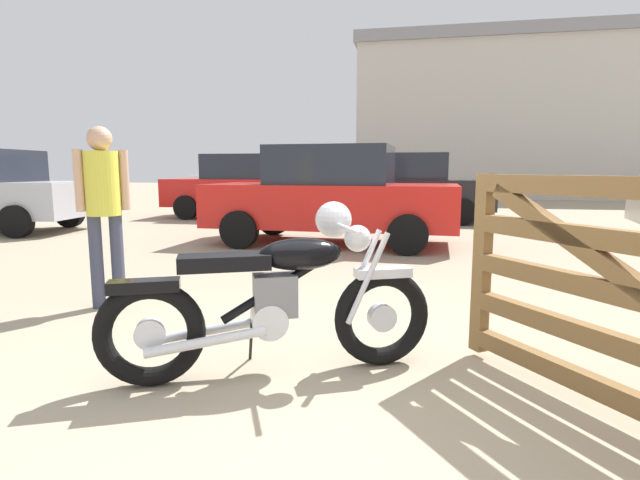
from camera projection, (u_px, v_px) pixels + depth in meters
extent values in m
plane|color=gray|center=(323.00, 402.00, 2.69)|extent=(80.00, 80.00, 0.00)
torus|color=black|center=(382.00, 317.00, 3.17)|extent=(0.62, 0.39, 0.64)
cylinder|color=silver|center=(382.00, 317.00, 3.17)|extent=(0.20, 0.15, 0.18)
torus|color=black|center=(150.00, 334.00, 2.85)|extent=(0.62, 0.39, 0.64)
cylinder|color=silver|center=(150.00, 334.00, 2.85)|extent=(0.20, 0.15, 0.18)
cube|color=silver|center=(383.00, 272.00, 3.13)|extent=(0.38, 0.28, 0.06)
cube|color=black|center=(144.00, 286.00, 2.81)|extent=(0.42, 0.30, 0.07)
cylinder|color=silver|center=(361.00, 273.00, 3.17)|extent=(0.27, 0.16, 0.58)
cylinder|color=silver|center=(368.00, 278.00, 3.03)|extent=(0.27, 0.16, 0.58)
sphere|color=silver|center=(358.00, 238.00, 3.06)|extent=(0.17, 0.17, 0.17)
cylinder|color=silver|center=(346.00, 228.00, 3.03)|extent=(0.31, 0.57, 0.03)
sphere|color=silver|center=(333.00, 220.00, 3.31)|extent=(0.25, 0.25, 0.25)
cylinder|color=black|center=(282.00, 284.00, 2.99)|extent=(0.70, 0.39, 0.47)
ellipsoid|color=black|center=(300.00, 254.00, 2.99)|extent=(0.56, 0.43, 0.20)
cube|color=black|center=(224.00, 262.00, 2.89)|extent=(0.57, 0.42, 0.09)
cube|color=slate|center=(275.00, 295.00, 2.99)|extent=(0.31, 0.28, 0.26)
cylinder|color=silver|center=(269.00, 319.00, 3.00)|extent=(0.29, 0.28, 0.22)
cylinder|color=silver|center=(206.00, 331.00, 3.02)|extent=(0.65, 0.37, 0.14)
cylinder|color=silver|center=(206.00, 342.00, 2.83)|extent=(0.65, 0.37, 0.14)
cylinder|color=black|center=(251.00, 342.00, 3.17)|extent=(0.13, 0.22, 0.33)
cube|color=brown|center=(482.00, 264.00, 3.25)|extent=(0.12, 0.13, 1.20)
cylinder|color=#383D51|center=(118.00, 261.00, 4.55)|extent=(0.12, 0.12, 0.86)
cylinder|color=#383D51|center=(97.00, 262.00, 4.47)|extent=(0.12, 0.12, 0.86)
cylinder|color=gold|center=(102.00, 184.00, 4.40)|extent=(0.30, 0.30, 0.58)
cylinder|color=tan|center=(125.00, 180.00, 4.48)|extent=(0.08, 0.08, 0.55)
cylinder|color=tan|center=(79.00, 181.00, 4.31)|extent=(0.08, 0.08, 0.55)
sphere|color=tan|center=(99.00, 139.00, 4.34)|extent=(0.22, 0.22, 0.22)
cylinder|color=black|center=(186.00, 208.00, 12.44)|extent=(0.63, 0.23, 0.62)
cylinder|color=black|center=(213.00, 203.00, 14.12)|extent=(0.63, 0.23, 0.62)
cylinder|color=black|center=(288.00, 209.00, 11.94)|extent=(0.63, 0.23, 0.62)
cylinder|color=black|center=(303.00, 204.00, 13.61)|extent=(0.63, 0.23, 0.62)
cube|color=red|center=(247.00, 192.00, 12.98)|extent=(4.29, 1.95, 0.72)
cube|color=#232833|center=(246.00, 167.00, 12.88)|extent=(2.08, 1.67, 0.64)
cylinder|color=black|center=(458.00, 207.00, 12.77)|extent=(0.63, 0.22, 0.62)
cylinder|color=black|center=(463.00, 212.00, 11.11)|extent=(0.63, 0.22, 0.62)
cylinder|color=black|center=(356.00, 205.00, 13.34)|extent=(0.63, 0.22, 0.62)
cylinder|color=black|center=(346.00, 210.00, 11.68)|extent=(0.63, 0.22, 0.62)
cube|color=black|center=(405.00, 194.00, 12.17)|extent=(4.25, 1.85, 0.72)
cube|color=#232833|center=(406.00, 167.00, 12.08)|extent=(2.05, 1.62, 0.64)
cylinder|color=black|center=(16.00, 222.00, 9.10)|extent=(0.65, 0.30, 0.62)
cylinder|color=black|center=(70.00, 213.00, 10.80)|extent=(0.65, 0.30, 0.62)
cylinder|color=black|center=(413.00, 223.00, 8.91)|extent=(0.62, 0.21, 0.62)
cylinder|color=black|center=(408.00, 235.00, 7.25)|extent=(0.62, 0.21, 0.62)
cylinder|color=black|center=(274.00, 219.00, 9.53)|extent=(0.62, 0.21, 0.62)
cylinder|color=black|center=(239.00, 230.00, 7.88)|extent=(0.62, 0.21, 0.62)
cube|color=red|center=(332.00, 205.00, 8.34)|extent=(4.22, 1.76, 0.72)
cube|color=#232833|center=(332.00, 165.00, 8.24)|extent=(2.01, 1.58, 0.64)
cylinder|color=black|center=(198.00, 192.00, 21.14)|extent=(0.65, 0.32, 0.62)
cylinder|color=black|center=(222.00, 190.00, 22.68)|extent=(0.65, 0.32, 0.62)
cylinder|color=black|center=(251.00, 193.00, 20.00)|extent=(0.65, 0.32, 0.62)
cylinder|color=black|center=(272.00, 192.00, 21.53)|extent=(0.65, 0.32, 0.62)
cube|color=silver|center=(235.00, 183.00, 21.29)|extent=(4.46, 2.51, 0.72)
cube|color=#232833|center=(235.00, 168.00, 21.19)|extent=(2.27, 1.92, 0.64)
cube|color=beige|center=(524.00, 131.00, 26.63)|extent=(17.58, 14.74, 6.73)
cube|color=gray|center=(528.00, 63.00, 26.11)|extent=(17.89, 15.06, 0.50)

